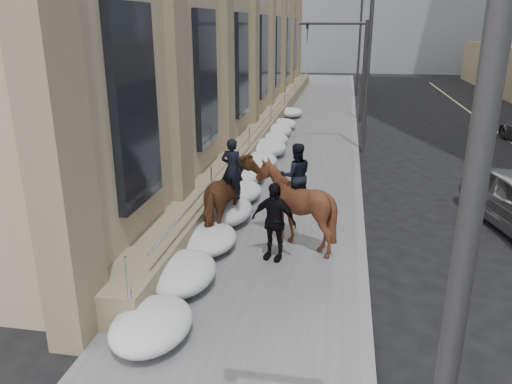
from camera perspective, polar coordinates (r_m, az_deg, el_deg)
ground at (r=11.40m, az=-1.25°, el=-11.87°), size 140.00×140.00×0.00m
sidewalk at (r=20.53m, az=4.19°, el=2.44°), size 5.00×80.00×0.12m
curb at (r=20.45m, az=11.51°, el=2.03°), size 0.24×80.00×0.12m
streetlight_near at (r=3.90m, az=21.22°, el=-0.78°), size 1.71×0.24×8.00m
streetlight_mid at (r=23.66m, az=12.38°, el=15.35°), size 1.71×0.24×8.00m
streetlight_far at (r=43.64m, az=11.56°, el=16.76°), size 1.71×0.24×8.00m
traffic_signal at (r=31.67m, az=10.61°, el=15.16°), size 4.10×0.22×6.00m
snow_bank at (r=18.81m, az=-0.70°, el=2.26°), size 1.70×18.10×0.76m
mounted_horse_left at (r=13.97m, az=-2.95°, el=-0.41°), size 1.37×2.59×2.71m
mounted_horse_right at (r=13.16m, az=4.43°, el=-1.19°), size 2.36×2.50×2.78m
pedestrian at (r=12.43m, az=2.03°, el=-3.37°), size 1.27×0.79×2.01m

